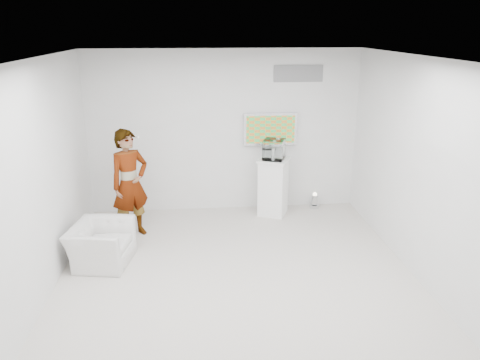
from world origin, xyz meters
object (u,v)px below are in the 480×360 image
Objects in this scene: tv at (270,129)px; pedestal at (273,187)px; floor_uplight at (315,200)px; person at (130,184)px; armchair at (101,244)px.

pedestal is at bearing -86.29° from tv.
floor_uplight is at bearing -7.72° from tv.
person is 1.71× the size of pedestal.
tv is 3.68m from armchair.
armchair is (-0.35, -0.95, -0.61)m from person.
tv is 3.41× the size of floor_uplight.
armchair is 3.30m from pedestal.
person is 2.62m from pedestal.
tv is 2.76m from person.
armchair is at bearing -146.91° from person.
tv reaches higher than pedestal.
person is at bearing -164.54° from floor_uplight.
floor_uplight is (0.86, 0.22, -0.39)m from pedestal.
person is at bearing -157.07° from tv.
floor_uplight is (3.70, 1.88, -0.15)m from armchair.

